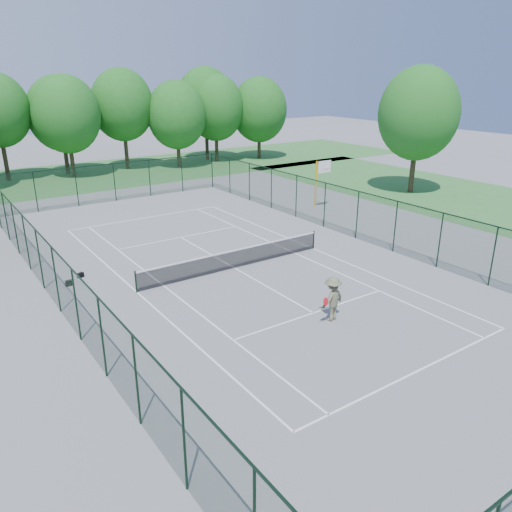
# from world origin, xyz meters

# --- Properties ---
(ground) EXTENTS (140.00, 140.00, 0.00)m
(ground) POSITION_xyz_m (0.00, 0.00, 0.00)
(ground) COLOR gray
(ground) RESTS_ON ground
(grass_far) EXTENTS (80.00, 16.00, 0.01)m
(grass_far) POSITION_xyz_m (0.00, 30.00, 0.01)
(grass_far) COLOR #3A7836
(grass_far) RESTS_ON ground
(grass_side) EXTENTS (14.00, 40.00, 0.01)m
(grass_side) POSITION_xyz_m (24.00, 4.00, 0.01)
(grass_side) COLOR #3A7836
(grass_side) RESTS_ON ground
(court_lines) EXTENTS (11.05, 23.85, 0.01)m
(court_lines) POSITION_xyz_m (0.00, 0.00, 0.00)
(court_lines) COLOR white
(court_lines) RESTS_ON ground
(tennis_net) EXTENTS (11.08, 0.08, 1.10)m
(tennis_net) POSITION_xyz_m (0.00, 0.00, 0.58)
(tennis_net) COLOR black
(tennis_net) RESTS_ON ground
(fence_enclosure) EXTENTS (18.05, 36.05, 3.02)m
(fence_enclosure) POSITION_xyz_m (0.00, 0.00, 1.56)
(fence_enclosure) COLOR #16361D
(fence_enclosure) RESTS_ON ground
(tree_line_far) EXTENTS (39.40, 6.40, 9.70)m
(tree_line_far) POSITION_xyz_m (0.00, 30.00, 5.99)
(tree_line_far) COLOR #3E301F
(tree_line_far) RESTS_ON ground
(basketball_goal) EXTENTS (1.20, 1.43, 3.65)m
(basketball_goal) POSITION_xyz_m (12.15, 7.03, 2.57)
(basketball_goal) COLOR #F3AD05
(basketball_goal) RESTS_ON ground
(tree_side) EXTENTS (6.59, 6.59, 10.43)m
(tree_side) POSITION_xyz_m (22.19, 6.52, 6.58)
(tree_side) COLOR #3E301F
(tree_side) RESTS_ON ground
(sports_bag_a) EXTENTS (0.36, 0.23, 0.28)m
(sports_bag_a) POSITION_xyz_m (-7.91, 2.63, 0.14)
(sports_bag_a) COLOR black
(sports_bag_a) RESTS_ON ground
(sports_bag_b) EXTENTS (0.36, 0.30, 0.24)m
(sports_bag_b) POSITION_xyz_m (-7.14, 3.39, 0.12)
(sports_bag_b) COLOR black
(sports_bag_b) RESTS_ON ground
(tennis_player) EXTENTS (2.15, 0.91, 1.94)m
(tennis_player) POSITION_xyz_m (0.21, -7.29, 0.97)
(tennis_player) COLOR #636749
(tennis_player) RESTS_ON ground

